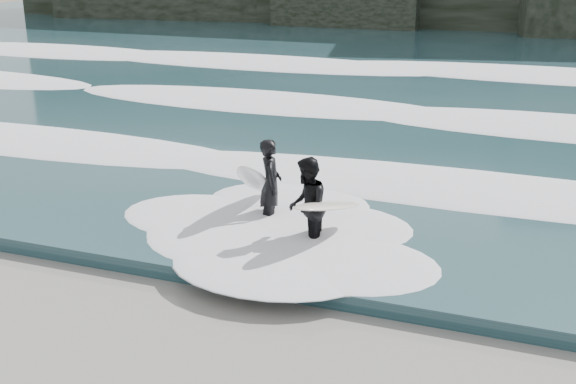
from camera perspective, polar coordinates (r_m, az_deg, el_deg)
name	(u,v)px	position (r m, az deg, el deg)	size (l,w,h in m)	color
ground	(68,373)	(10.65, -16.98, -13.55)	(120.00, 120.00, 0.00)	#80694B
sea	(432,61)	(36.83, 11.32, 10.13)	(90.00, 52.00, 0.30)	#203E44
foam_near	(293,167)	(17.76, 0.39, 2.01)	(60.00, 3.20, 0.20)	white
foam_mid	(365,109)	(24.24, 6.13, 6.57)	(60.00, 4.00, 0.24)	white
foam_far	(417,67)	(32.89, 10.16, 9.71)	(60.00, 4.80, 0.30)	white
surfer_left	(268,183)	(14.77, -1.63, 0.70)	(1.21, 1.94, 1.89)	black
surfer_right	(309,206)	(13.48, 1.66, -1.15)	(1.43, 2.15, 1.88)	black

